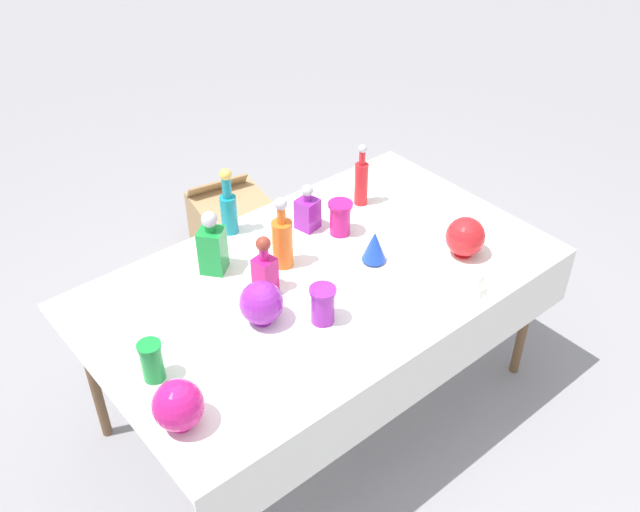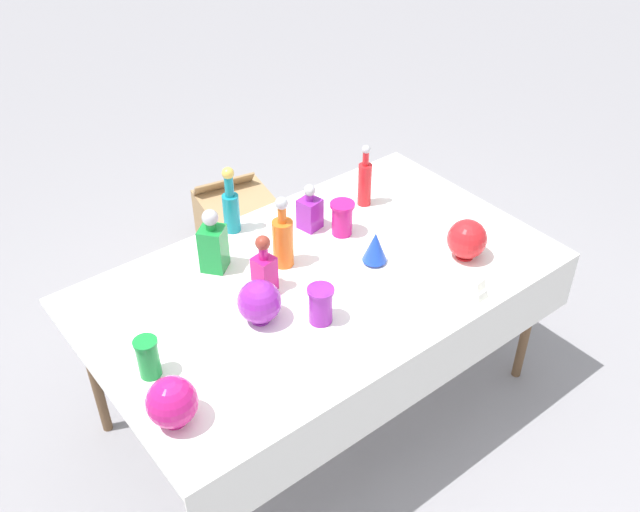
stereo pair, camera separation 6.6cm
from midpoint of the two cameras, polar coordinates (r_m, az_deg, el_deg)
The scene contains 18 objects.
ground_plane at distance 3.46m, azimuth -0.55°, elevation -11.44°, with size 40.00×40.00×0.00m, color gray.
display_table at distance 2.95m, azimuth -0.23°, elevation -2.63°, with size 1.93×1.15×0.76m.
tall_bottle_0 at distance 2.92m, azimuth -3.68°, elevation 1.33°, with size 0.09×0.09×0.33m.
tall_bottle_1 at distance 3.32m, azimuth 2.76°, elevation 6.06°, with size 0.06×0.06×0.31m.
tall_bottle_2 at distance 3.15m, azimuth -7.93°, elevation 3.92°, with size 0.07×0.07×0.32m.
square_decanter_0 at distance 2.80m, azimuth -5.11°, elevation -0.99°, with size 0.09×0.09×0.26m.
square_decanter_1 at distance 2.93m, azimuth -9.25°, elevation 0.81°, with size 0.14×0.14×0.29m.
square_decanter_2 at distance 3.17m, azimuth -1.59°, elevation 3.63°, with size 0.10×0.10×0.22m.
slender_vase_0 at distance 2.67m, azimuth -0.49°, elevation -3.84°, with size 0.10×0.10×0.15m.
slender_vase_1 at distance 3.13m, azimuth 1.03°, elevation 3.15°, with size 0.11×0.11×0.16m.
slender_vase_2 at distance 2.53m, azimuth -14.05°, elevation -8.08°, with size 0.09×0.09×0.16m.
fluted_vase_0 at distance 2.97m, azimuth 3.74°, elevation 0.78°, with size 0.10×0.10×0.15m.
round_bowl_0 at distance 2.36m, azimuth -12.08°, elevation -11.61°, with size 0.17×0.17×0.18m.
round_bowl_1 at distance 2.68m, azimuth -5.42°, elevation -3.76°, with size 0.17×0.17×0.18m.
round_bowl_2 at distance 3.05m, azimuth 10.95°, elevation 1.52°, with size 0.17×0.17×0.18m.
price_tag_left at distance 2.88m, azimuth 12.27°, elevation -2.95°, with size 0.06×0.01×0.04m, color white.
price_tag_center at distance 2.93m, azimuth 12.10°, elevation -2.14°, with size 0.06×0.01×0.04m, color white.
cardboard_box_behind_left at distance 4.25m, azimuth -7.44°, elevation 2.31°, with size 0.48×0.49×0.46m.
Camera 1 is at (-1.47, -1.76, 2.59)m, focal length 40.00 mm.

